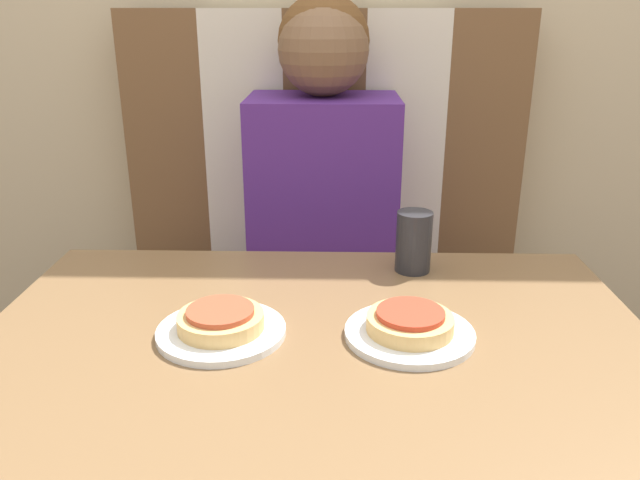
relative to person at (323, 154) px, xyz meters
The scene contains 9 objects.
booth_seat 0.61m from the person, 90.00° to the right, with size 1.08×0.48×0.48m.
booth_backrest 0.19m from the person, 90.00° to the left, with size 1.08×0.10×0.71m.
dining_table 0.71m from the person, 90.00° to the right, with size 1.08×0.75×0.70m.
person is the anchor object (origin of this frame).
plate_left 0.69m from the person, 102.72° to the right, with size 0.20×0.20×0.01m.
plate_right 0.69m from the person, 77.28° to the right, with size 0.20×0.20×0.01m.
pizza_left 0.69m from the person, 102.72° to the right, with size 0.14×0.14×0.03m.
pizza_right 0.69m from the person, 77.28° to the right, with size 0.14×0.14×0.03m.
drinking_cup 0.44m from the person, 64.70° to the right, with size 0.07×0.07×0.12m.
Camera 1 is at (0.03, -0.86, 1.19)m, focal length 35.00 mm.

